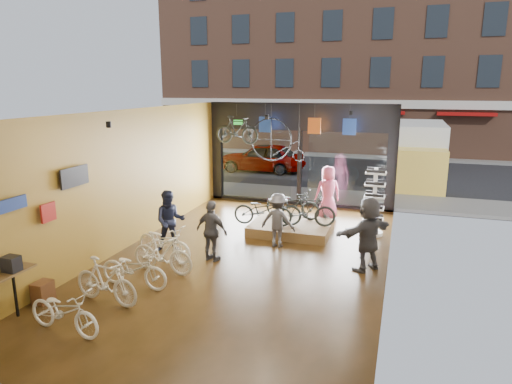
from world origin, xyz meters
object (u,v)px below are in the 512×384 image
at_px(box_truck, 417,155).
at_px(floor_bike_0, 64,311).
at_px(floor_bike_3, 162,253).
at_px(penny_farthing, 280,141).
at_px(floor_bike_2, 134,268).
at_px(display_bike_right, 293,204).
at_px(floor_bike_4, 164,242).
at_px(display_platform, 291,228).
at_px(customer_1, 170,221).
at_px(hung_bike, 237,130).
at_px(sunglasses_rack, 374,202).
at_px(floor_bike_1, 106,281).
at_px(customer_3, 278,220).
at_px(display_bike_left, 263,210).
at_px(street_car, 262,157).
at_px(customer_4, 328,192).
at_px(customer_5, 368,234).
at_px(customer_2, 212,231).
at_px(display_bike_mid, 308,210).

xyz_separation_m(box_truck, floor_bike_0, (-6.26, -15.46, -0.94)).
xyz_separation_m(box_truck, floor_bike_3, (-5.94, -12.46, -0.87)).
bearing_deg(penny_farthing, floor_bike_2, -100.54).
bearing_deg(display_bike_right, floor_bike_4, 150.63).
distance_m(display_platform, customer_1, 3.80).
relative_size(floor_bike_2, hung_bike, 1.06).
height_order(floor_bike_3, penny_farthing, penny_farthing).
bearing_deg(penny_farthing, sunglasses_rack, -28.56).
xyz_separation_m(floor_bike_1, customer_3, (2.47, 4.40, 0.28)).
xyz_separation_m(display_bike_left, customer_1, (-1.99, -2.08, 0.07)).
bearing_deg(floor_bike_2, street_car, 7.94).
height_order(floor_bike_1, floor_bike_2, floor_bike_1).
distance_m(floor_bike_0, floor_bike_2, 2.09).
height_order(display_platform, penny_farthing, penny_farthing).
bearing_deg(customer_4, hung_bike, -24.42).
height_order(floor_bike_4, display_bike_left, display_bike_left).
bearing_deg(sunglasses_rack, floor_bike_2, -128.12).
height_order(display_bike_left, customer_4, customer_4).
height_order(display_bike_left, sunglasses_rack, sunglasses_rack).
height_order(display_bike_left, customer_3, customer_3).
bearing_deg(display_platform, floor_bike_2, -116.50).
distance_m(floor_bike_0, customer_4, 9.51).
bearing_deg(customer_5, customer_4, -118.27).
bearing_deg(customer_3, customer_2, 54.06).
distance_m(street_car, display_bike_right, 9.71).
relative_size(display_bike_mid, customer_4, 0.91).
relative_size(box_truck, display_platform, 2.90).
height_order(display_bike_mid, customer_2, customer_2).
xyz_separation_m(display_bike_mid, display_bike_right, (-0.64, 0.71, -0.03)).
height_order(floor_bike_2, customer_4, customer_4).
relative_size(display_bike_left, display_bike_right, 1.01).
xyz_separation_m(floor_bike_4, penny_farthing, (1.55, 5.61, 2.04)).
bearing_deg(street_car, display_bike_mid, 24.68).
distance_m(floor_bike_3, customer_1, 1.56).
bearing_deg(floor_bike_1, customer_2, -13.75).
xyz_separation_m(floor_bike_4, display_bike_right, (2.51, 3.73, 0.30)).
xyz_separation_m(floor_bike_4, customer_3, (2.54, 1.85, 0.30)).
bearing_deg(display_bike_mid, display_bike_left, 91.00).
xyz_separation_m(floor_bike_1, customer_5, (4.98, 3.48, 0.43)).
xyz_separation_m(floor_bike_1, penny_farthing, (1.48, 8.17, 2.01)).
relative_size(floor_bike_1, customer_2, 1.02).
bearing_deg(sunglasses_rack, customer_5, -85.56).
bearing_deg(display_platform, customer_3, -92.94).
distance_m(display_bike_right, penny_farthing, 2.73).
height_order(street_car, hung_bike, hung_bike).
height_order(floor_bike_4, penny_farthing, penny_farthing).
height_order(customer_2, sunglasses_rack, sunglasses_rack).
xyz_separation_m(customer_3, customer_4, (0.85, 3.26, 0.14)).
bearing_deg(customer_5, street_car, -111.57).
xyz_separation_m(floor_bike_2, display_platform, (2.42, 4.85, -0.29)).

